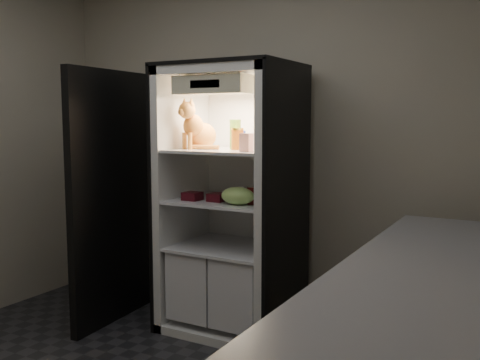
# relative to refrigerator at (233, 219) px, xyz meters

# --- Properties ---
(room_shell) EXTENTS (3.60, 3.60, 3.60)m
(room_shell) POSITION_rel_refrigerator_xyz_m (0.00, -1.38, 0.83)
(room_shell) COLOR white
(room_shell) RESTS_ON floor
(refrigerator) EXTENTS (0.90, 0.72, 1.88)m
(refrigerator) POSITION_rel_refrigerator_xyz_m (0.00, 0.00, 0.00)
(refrigerator) COLOR white
(refrigerator) RESTS_ON floor
(fridge_door) EXTENTS (0.12, 0.87, 1.85)m
(fridge_door) POSITION_rel_refrigerator_xyz_m (-0.85, -0.33, 0.12)
(fridge_door) COLOR black
(fridge_door) RESTS_ON floor
(tabby_cat) EXTENTS (0.30, 0.35, 0.36)m
(tabby_cat) POSITION_rel_refrigerator_xyz_m (-0.23, -0.10, 0.63)
(tabby_cat) COLOR #B45017
(tabby_cat) RESTS_ON refrigerator
(parmesan_shaker) EXTENTS (0.08, 0.08, 0.21)m
(parmesan_shaker) POSITION_rel_refrigerator_xyz_m (0.03, -0.02, 0.60)
(parmesan_shaker) COLOR #227F24
(parmesan_shaker) RESTS_ON refrigerator
(mayo_tub) EXTENTS (0.09, 0.09, 0.13)m
(mayo_tub) POSITION_rel_refrigerator_xyz_m (0.03, 0.03, 0.56)
(mayo_tub) COLOR white
(mayo_tub) RESTS_ON refrigerator
(salsa_jar) EXTENTS (0.08, 0.08, 0.15)m
(salsa_jar) POSITION_rel_refrigerator_xyz_m (0.07, -0.07, 0.57)
(salsa_jar) COLOR maroon
(salsa_jar) RESTS_ON refrigerator
(pepper_jar) EXTENTS (0.13, 0.13, 0.21)m
(pepper_jar) POSITION_rel_refrigerator_xyz_m (0.24, 0.03, 0.60)
(pepper_jar) COLOR #A51716
(pepper_jar) RESTS_ON refrigerator
(cream_carton) EXTENTS (0.07, 0.07, 0.12)m
(cream_carton) POSITION_rel_refrigerator_xyz_m (0.22, -0.22, 0.56)
(cream_carton) COLOR white
(cream_carton) RESTS_ON refrigerator
(soda_can_a) EXTENTS (0.07, 0.07, 0.12)m
(soda_can_a) POSITION_rel_refrigerator_xyz_m (0.20, 0.07, 0.21)
(soda_can_a) COLOR black
(soda_can_a) RESTS_ON refrigerator
(soda_can_b) EXTENTS (0.07, 0.07, 0.14)m
(soda_can_b) POSITION_rel_refrigerator_xyz_m (0.23, 0.00, 0.22)
(soda_can_b) COLOR black
(soda_can_b) RESTS_ON refrigerator
(soda_can_c) EXTENTS (0.06, 0.06, 0.12)m
(soda_can_c) POSITION_rel_refrigerator_xyz_m (0.24, -0.17, 0.21)
(soda_can_c) COLOR black
(soda_can_c) RESTS_ON refrigerator
(condiment_jar) EXTENTS (0.06, 0.06, 0.08)m
(condiment_jar) POSITION_rel_refrigerator_xyz_m (0.05, 0.03, 0.19)
(condiment_jar) COLOR brown
(condiment_jar) RESTS_ON refrigerator
(grape_bag) EXTENTS (0.23, 0.17, 0.12)m
(grape_bag) POSITION_rel_refrigerator_xyz_m (0.17, -0.23, 0.21)
(grape_bag) COLOR #A3D362
(grape_bag) RESTS_ON refrigerator
(berry_box_left) EXTENTS (0.11, 0.11, 0.06)m
(berry_box_left) POSITION_rel_refrigerator_xyz_m (-0.20, -0.21, 0.18)
(berry_box_left) COLOR #520D15
(berry_box_left) RESTS_ON refrigerator
(berry_box_right) EXTENTS (0.11, 0.11, 0.06)m
(berry_box_right) POSITION_rel_refrigerator_xyz_m (-0.03, -0.17, 0.18)
(berry_box_right) COLOR #520D15
(berry_box_right) RESTS_ON refrigerator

